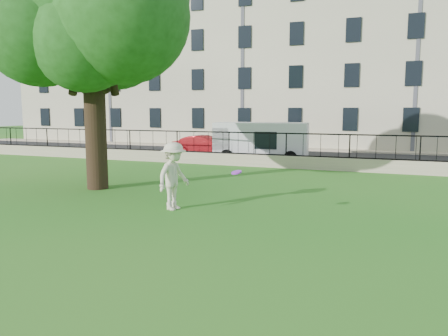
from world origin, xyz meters
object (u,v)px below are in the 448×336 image
at_px(frisbee, 236,172).
at_px(white_van, 261,142).
at_px(man, 174,176).
at_px(tree, 89,7).
at_px(red_sedan, 205,146).

distance_m(frisbee, white_van, 13.47).
bearing_deg(man, frisbee, -95.52).
bearing_deg(frisbee, white_van, 104.18).
relative_size(man, frisbee, 7.15).
bearing_deg(frisbee, tree, 157.72).
distance_m(red_sedan, white_van, 3.82).
distance_m(tree, man, 7.22).
height_order(frisbee, white_van, white_van).
height_order(tree, frisbee, tree).
bearing_deg(man, white_van, 15.59).
xyz_separation_m(tree, frisbee, (6.43, -2.63, -5.11)).
bearing_deg(man, red_sedan, 30.63).
distance_m(frisbee, red_sedan, 15.47).
relative_size(frisbee, red_sedan, 0.07).
distance_m(tree, frisbee, 8.62).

